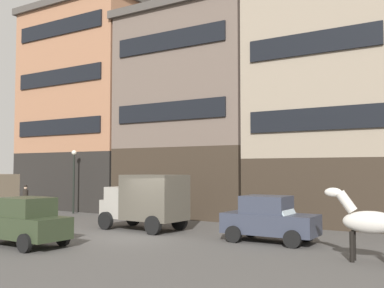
% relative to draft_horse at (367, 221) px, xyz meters
% --- Properties ---
extents(ground_plane, '(120.00, 120.00, 0.00)m').
position_rel_draft_horse_xyz_m(ground_plane, '(-9.49, -0.10, -1.27)').
color(ground_plane, '#4C4947').
extents(building_far_left, '(10.13, 6.12, 15.14)m').
position_rel_draft_horse_xyz_m(building_far_left, '(-21.78, 9.61, 6.34)').
color(building_far_left, black).
rests_on(building_far_left, ground_plane).
extents(building_center_left, '(9.50, 6.12, 13.12)m').
position_rel_draft_horse_xyz_m(building_center_left, '(-12.31, 9.61, 5.33)').
color(building_center_left, '#33281E').
rests_on(building_center_left, ground_plane).
extents(building_center_right, '(8.33, 6.12, 15.21)m').
position_rel_draft_horse_xyz_m(building_center_right, '(-3.75, 9.61, 6.38)').
color(building_center_right, '#33281E').
rests_on(building_center_right, ground_plane).
extents(draft_horse, '(2.35, 0.71, 2.30)m').
position_rel_draft_horse_xyz_m(draft_horse, '(0.00, 0.00, 0.00)').
color(draft_horse, beige).
rests_on(draft_horse, ground_plane).
extents(delivery_truck_far, '(4.45, 2.38, 2.62)m').
position_rel_draft_horse_xyz_m(delivery_truck_far, '(-10.47, 2.19, 0.15)').
color(delivery_truck_far, gray).
rests_on(delivery_truck_far, ground_plane).
extents(sedan_dark, '(3.71, 1.88, 1.83)m').
position_rel_draft_horse_xyz_m(sedan_dark, '(-4.10, 2.02, -0.36)').
color(sedan_dark, '#333847').
rests_on(sedan_dark, ground_plane).
extents(sedan_light, '(3.74, 1.95, 1.83)m').
position_rel_draft_horse_xyz_m(sedan_light, '(-11.55, -3.74, -0.36)').
color(sedan_light, '#2D3823').
rests_on(sedan_light, ground_plane).
extents(pedestrian_officer, '(0.45, 0.45, 1.79)m').
position_rel_draft_horse_xyz_m(pedestrian_officer, '(-23.13, 5.25, -0.29)').
color(pedestrian_officer, black).
rests_on(pedestrian_officer, ground_plane).
extents(streetlamp_curbside, '(0.32, 0.32, 4.12)m').
position_rel_draft_horse_xyz_m(streetlamp_curbside, '(-19.35, 6.04, 1.40)').
color(streetlamp_curbside, black).
rests_on(streetlamp_curbside, ground_plane).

